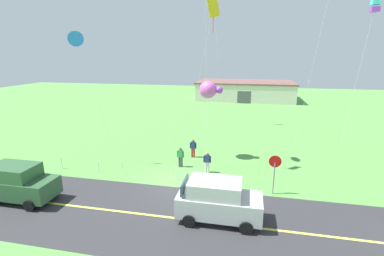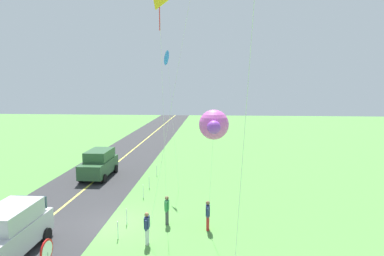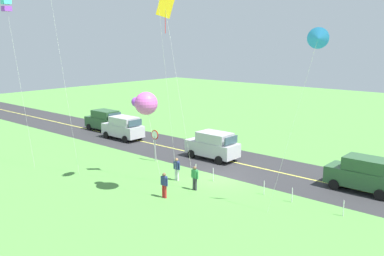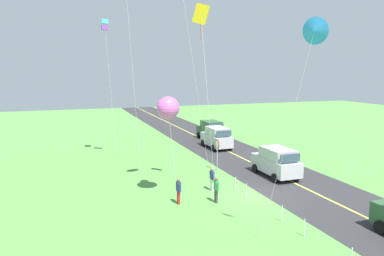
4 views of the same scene
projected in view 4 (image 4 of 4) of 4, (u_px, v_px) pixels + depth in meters
ground_plane at (256, 197)px, 23.81m from camera, size 120.00×120.00×0.10m
asphalt_road at (307, 189)px, 25.13m from camera, size 120.00×7.00×0.00m
road_centre_stripe at (307, 189)px, 25.13m from camera, size 120.00×0.16×0.00m
car_suv_foreground at (276, 162)px, 28.03m from camera, size 4.40×2.12×2.24m
car_parked_east_far at (211, 130)px, 42.99m from camera, size 4.40×2.12×2.24m
car_parked_east_near at (217, 137)px, 38.31m from camera, size 4.40×2.12×2.24m
stop_sign at (217, 149)px, 29.63m from camera, size 0.76×0.08×2.56m
person_adult_near at (178, 190)px, 22.25m from camera, size 0.58×0.22×1.60m
person_adult_companion at (212, 178)px, 24.74m from camera, size 0.58×0.22×1.60m
person_child_watcher at (216, 189)px, 22.49m from camera, size 0.58×0.22×1.60m
kite_red_low at (168, 108)px, 22.55m from camera, size 2.38×1.40×6.49m
kite_yellow_high at (201, 18)px, 22.97m from camera, size 2.76×0.93×12.26m
kite_green_far at (105, 25)px, 32.01m from camera, size 1.55×0.80×12.44m
kite_orange_near at (314, 32)px, 14.60m from camera, size 2.51×1.42×10.16m
fence_post_1 at (304, 228)px, 17.91m from camera, size 0.05×0.05×0.90m
fence_post_2 at (282, 213)px, 19.72m from camera, size 0.05×0.05×0.90m
fence_post_3 at (246, 191)px, 23.48m from camera, size 0.05×0.05×0.90m
fence_post_4 at (236, 183)px, 24.95m from camera, size 0.05×0.05×0.90m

